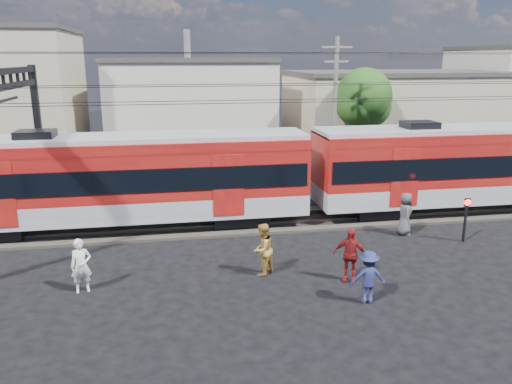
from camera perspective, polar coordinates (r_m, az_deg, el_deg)
ground at (r=15.71m, az=5.03°, el=-12.75°), size 120.00×120.00×0.00m
track_bed at (r=22.90m, az=-0.12°, el=-3.38°), size 70.00×3.40×0.12m
rail_near at (r=22.16m, az=0.21°, el=-3.70°), size 70.00×0.12×0.12m
rail_far at (r=23.56m, az=-0.44°, el=-2.54°), size 70.00×0.12×0.12m
commuter_train at (r=22.03m, az=-14.74°, el=1.70°), size 50.30×3.08×4.17m
catenary at (r=22.06m, az=-23.11°, el=8.23°), size 70.00×9.30×7.52m
building_midwest at (r=40.59m, az=-7.65°, el=9.82°), size 12.24×12.24×7.30m
building_mideast at (r=41.59m, az=15.46°, el=8.84°), size 16.32×10.20×6.30m
utility_pole_mid at (r=30.14m, az=8.99°, el=9.63°), size 1.80×0.24×8.50m
tree_near at (r=34.13m, az=12.45°, el=10.31°), size 3.82×3.64×6.72m
pedestrian_a at (r=17.06m, az=-19.35°, el=-7.95°), size 0.72×0.55×1.79m
pedestrian_b at (r=17.32m, az=0.74°, el=-6.58°), size 1.13×1.13×1.85m
pedestrian_c at (r=15.82m, az=12.70°, el=-9.48°), size 1.15×0.75×1.69m
pedestrian_d at (r=17.13m, az=10.66°, el=-7.08°), size 1.18×0.92×1.87m
pedestrian_e at (r=22.08m, az=16.67°, el=-2.40°), size 0.76×1.00×1.84m
crossing_signal at (r=21.93m, az=22.89°, el=-2.09°), size 0.27×0.27×1.86m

